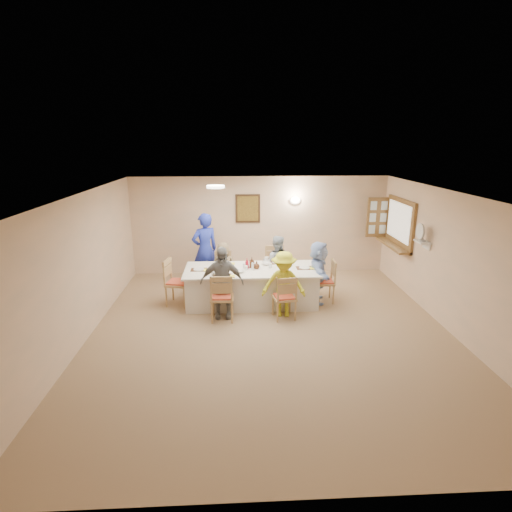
{
  "coord_description": "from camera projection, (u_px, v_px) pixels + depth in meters",
  "views": [
    {
      "loc": [
        -0.62,
        -6.53,
        3.37
      ],
      "look_at": [
        -0.2,
        1.4,
        1.05
      ],
      "focal_mm": 28.0,
      "sensor_mm": 36.0,
      "label": 1
    }
  ],
  "objects": [
    {
      "name": "room_walls",
      "position": [
        272.0,
        253.0,
        6.81
      ],
      "size": [
        7.0,
        7.0,
        7.0
      ],
      "color": "beige",
      "rests_on": "ground"
    },
    {
      "name": "plate_fr",
      "position": [
        282.0,
        274.0,
        8.0
      ],
      "size": [
        0.24,
        0.24,
        0.02
      ],
      "primitive_type": "cylinder",
      "color": "white",
      "rests_on": "dining_table"
    },
    {
      "name": "dining_table",
      "position": [
        252.0,
        286.0,
        8.48
      ],
      "size": [
        2.8,
        1.18,
        0.76
      ],
      "primitive_type": "cube",
      "color": "white",
      "rests_on": "ground"
    },
    {
      "name": "caregiver",
      "position": [
        205.0,
        250.0,
        9.39
      ],
      "size": [
        0.98,
        0.94,
        1.75
      ],
      "primitive_type": "imported",
      "rotation": [
        0.0,
        0.0,
        3.61
      ],
      "color": "#2232AE",
      "rests_on": "ground"
    },
    {
      "name": "placemat_fl",
      "position": [
        222.0,
        276.0,
        7.94
      ],
      "size": [
        0.36,
        0.27,
        0.01
      ],
      "primitive_type": "cube",
      "color": "#472B19",
      "rests_on": "dining_table"
    },
    {
      "name": "placemat_bl",
      "position": [
        223.0,
        263.0,
        8.75
      ],
      "size": [
        0.32,
        0.24,
        0.01
      ],
      "primitive_type": "cube",
      "color": "#472B19",
      "rests_on": "dining_table"
    },
    {
      "name": "diner_back_right",
      "position": [
        277.0,
        264.0,
        9.09
      ],
      "size": [
        0.83,
        0.74,
        1.31
      ],
      "primitive_type": "imported",
      "rotation": [
        0.0,
        0.0,
        2.94
      ],
      "color": "#98A4B3",
      "rests_on": "ground"
    },
    {
      "name": "bowl_a",
      "position": [
        239.0,
        271.0,
        8.15
      ],
      "size": [
        0.32,
        0.32,
        0.05
      ],
      "primitive_type": "imported",
      "rotation": [
        0.0,
        0.0,
        0.27
      ],
      "color": "white",
      "rests_on": "dining_table"
    },
    {
      "name": "chair_left_end",
      "position": [
        178.0,
        282.0,
        8.37
      ],
      "size": [
        0.56,
        0.56,
        0.99
      ],
      "primitive_type": null,
      "rotation": [
        0.0,
        0.0,
        1.36
      ],
      "color": "tan",
      "rests_on": "ground"
    },
    {
      "name": "drinking_glass",
      "position": [
        244.0,
        266.0,
        8.4
      ],
      "size": [
        0.07,
        0.07,
        0.1
      ],
      "primitive_type": "cylinder",
      "color": "silver",
      "rests_on": "dining_table"
    },
    {
      "name": "chair_back_left",
      "position": [
        224.0,
        271.0,
        9.2
      ],
      "size": [
        0.48,
        0.48,
        0.9
      ],
      "primitive_type": null,
      "rotation": [
        0.0,
        0.0,
        0.14
      ],
      "color": "tan",
      "rests_on": "ground"
    },
    {
      "name": "serving_hatch",
      "position": [
        400.0,
        223.0,
        9.28
      ],
      "size": [
        0.06,
        1.5,
        1.15
      ],
      "primitive_type": "cube",
      "color": "brown",
      "rests_on": "room_walls"
    },
    {
      "name": "plate_le",
      "position": [
        199.0,
        269.0,
        8.32
      ],
      "size": [
        0.22,
        0.22,
        0.01
      ],
      "primitive_type": "cylinder",
      "color": "white",
      "rests_on": "dining_table"
    },
    {
      "name": "napkin_bl",
      "position": [
        232.0,
        264.0,
        8.71
      ],
      "size": [
        0.14,
        0.14,
        0.01
      ],
      "primitive_type": "cube",
      "color": "yellow",
      "rests_on": "dining_table"
    },
    {
      "name": "teacup_b",
      "position": [
        267.0,
        259.0,
        8.91
      ],
      "size": [
        0.17,
        0.17,
        0.09
      ],
      "primitive_type": "imported",
      "rotation": [
        0.0,
        0.0,
        0.37
      ],
      "color": "white",
      "rests_on": "dining_table"
    },
    {
      "name": "placemat_re",
      "position": [
        304.0,
        268.0,
        8.43
      ],
      "size": [
        0.34,
        0.25,
        0.01
      ],
      "primitive_type": "cube",
      "color": "#472B19",
      "rests_on": "dining_table"
    },
    {
      "name": "condiment_ketchup",
      "position": [
        247.0,
        263.0,
        8.38
      ],
      "size": [
        0.11,
        0.12,
        0.22
      ],
      "primitive_type": "imported",
      "rotation": [
        0.0,
        0.0,
        -0.18
      ],
      "color": "#B30F22",
      "rests_on": "dining_table"
    },
    {
      "name": "diner_front_right",
      "position": [
        284.0,
        284.0,
        7.78
      ],
      "size": [
        0.94,
        0.64,
        1.32
      ],
      "primitive_type": "imported",
      "rotation": [
        0.0,
        0.0,
        -0.09
      ],
      "color": "yellow",
      "rests_on": "ground"
    },
    {
      "name": "desk_fan",
      "position": [
        422.0,
        234.0,
        7.96
      ],
      "size": [
        0.3,
        0.3,
        0.28
      ],
      "primitive_type": null,
      "color": "#A5A5A8",
      "rests_on": "fan_shelf"
    },
    {
      "name": "napkin_le",
      "position": [
        207.0,
        270.0,
        8.28
      ],
      "size": [
        0.15,
        0.15,
        0.01
      ],
      "primitive_type": "cube",
      "color": "yellow",
      "rests_on": "dining_table"
    },
    {
      "name": "chair_front_left",
      "position": [
        222.0,
        296.0,
        7.66
      ],
      "size": [
        0.47,
        0.47,
        0.96
      ],
      "primitive_type": null,
      "rotation": [
        0.0,
        0.0,
        3.12
      ],
      "color": "tan",
      "rests_on": "ground"
    },
    {
      "name": "placemat_fr",
      "position": [
        282.0,
        275.0,
        8.0
      ],
      "size": [
        0.34,
        0.25,
        0.01
      ],
      "primitive_type": "cube",
      "color": "#472B19",
      "rests_on": "dining_table"
    },
    {
      "name": "placemat_br",
      "position": [
        278.0,
        262.0,
        8.81
      ],
      "size": [
        0.37,
        0.28,
        0.01
      ],
      "primitive_type": "cube",
      "color": "#472B19",
      "rests_on": "dining_table"
    },
    {
      "name": "ceiling_light",
      "position": [
        216.0,
        187.0,
        7.93
      ],
      "size": [
        0.36,
        0.36,
        0.05
      ],
      "primitive_type": "cylinder",
      "color": "white",
      "rests_on": "room_walls"
    },
    {
      "name": "plate_br",
      "position": [
        278.0,
        262.0,
        8.8
      ],
      "size": [
        0.25,
        0.25,
        0.02
      ],
      "primitive_type": "cylinder",
      "color": "white",
      "rests_on": "dining_table"
    },
    {
      "name": "diner_front_left",
      "position": [
        222.0,
        282.0,
        7.7
      ],
      "size": [
        0.86,
        0.41,
        1.44
      ],
      "primitive_type": "imported",
      "rotation": [
        0.0,
        0.0,
        -0.03
      ],
      "color": "gray",
      "rests_on": "ground"
    },
    {
      "name": "condiment_malt",
      "position": [
        257.0,
        265.0,
        8.36
      ],
      "size": [
        0.19,
        0.19,
        0.17
      ],
      "primitive_type": "imported",
      "rotation": [
        0.0,
        0.0,
        -0.24
      ],
      "color": "#492613",
      "rests_on": "dining_table"
    },
    {
      "name": "placemat_le",
      "position": [
        199.0,
        270.0,
        8.32
      ],
      "size": [
        0.34,
        0.25,
        0.01
      ],
      "primitive_type": "cube",
      "color": "#472B19",
      "rests_on": "dining_table"
    },
    {
      "name": "napkin_re",
      "position": [
        313.0,
        268.0,
        8.39
      ],
      "size": [
        0.14,
        0.14,
        0.01
      ],
      "primitive_type": "cube",
      "color": "yellow",
      "rests_on": "dining_table"
    },
    {
      "name": "shutter_door",
      "position": [
        378.0,
        217.0,
        9.99
      ],
      "size": [
        0.55,
        0.04,
        1.0
      ],
      "primitive_type": "cube",
      "color": "brown",
      "rests_on": "room_walls"
    },
    {
      "name": "napkin_fl",
      "position": [
        231.0,
        276.0,
        7.9
      ],
      "size": [
        0.15,
        0.15,
        0.01
      ],
      "primitive_type": "cube",
      "color": "yellow",
      "rests_on": "dining_table"
    },
    {
      "name": "ground",
      "position": [
        271.0,
        333.0,
        7.23
      ],
      "size": [
        7.0,
        7.0,
        0.0
      ],
      "primitive_type": "plane",
      "color": "#A48156"
    },
    {
      "name": "chair_back_right",
      "position": [
        276.0,
        268.0,
        9.24
      ],
      "size": [
        0.53,
        0.53,
        1.01
      ],
      "primitive_type": null,
      "rotation": [
        0.0,
        0.0,
        0.09
      ],
      "color": "tan",
      "rests_on": "ground"
    },
    {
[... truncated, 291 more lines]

